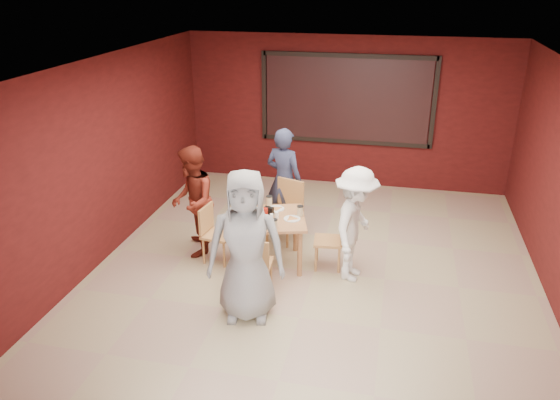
% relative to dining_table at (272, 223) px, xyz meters
% --- Properties ---
extents(floor, '(7.00, 7.00, 0.00)m').
position_rel_dining_table_xyz_m(floor, '(0.63, -0.10, -0.63)').
color(floor, tan).
rests_on(floor, ground).
extents(window_blinds, '(3.00, 0.02, 1.50)m').
position_rel_dining_table_xyz_m(window_blinds, '(0.63, 3.35, 1.02)').
color(window_blinds, black).
extents(dining_table, '(1.12, 1.12, 0.87)m').
position_rel_dining_table_xyz_m(dining_table, '(0.00, 0.00, 0.00)').
color(dining_table, '#B4754A').
rests_on(dining_table, floor).
extents(chair_front, '(0.40, 0.40, 0.78)m').
position_rel_dining_table_xyz_m(chair_front, '(-0.02, -0.78, -0.19)').
color(chair_front, '#CD834F').
rests_on(chair_front, floor).
extents(chair_back, '(0.58, 0.58, 0.93)m').
position_rel_dining_table_xyz_m(chair_back, '(0.04, 0.82, -0.11)').
color(chair_back, '#CD834F').
rests_on(chair_back, floor).
extents(chair_left, '(0.44, 0.44, 0.82)m').
position_rel_dining_table_xyz_m(chair_left, '(-0.82, -0.07, -0.17)').
color(chair_left, '#CD834F').
rests_on(chair_left, floor).
extents(chair_right, '(0.43, 0.43, 0.81)m').
position_rel_dining_table_xyz_m(chair_right, '(0.85, 0.09, -0.18)').
color(chair_right, '#CD834F').
rests_on(chair_right, floor).
extents(diner_front, '(1.00, 0.75, 1.85)m').
position_rel_dining_table_xyz_m(diner_front, '(0.00, -1.28, 0.29)').
color(diner_front, gray).
rests_on(diner_front, floor).
extents(diner_back, '(0.70, 0.57, 1.67)m').
position_rel_dining_table_xyz_m(diner_back, '(-0.07, 1.13, 0.20)').
color(diner_back, '#2D3350').
rests_on(diner_back, floor).
extents(diner_left, '(0.82, 0.93, 1.61)m').
position_rel_dining_table_xyz_m(diner_left, '(-1.18, 0.09, 0.17)').
color(diner_left, maroon).
rests_on(diner_left, floor).
extents(diner_right, '(0.75, 1.10, 1.56)m').
position_rel_dining_table_xyz_m(diner_right, '(1.15, -0.13, 0.15)').
color(diner_right, white).
rests_on(diner_right, floor).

